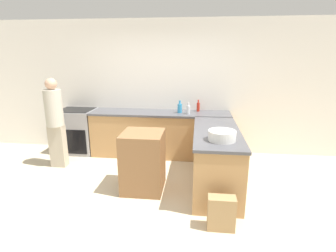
{
  "coord_description": "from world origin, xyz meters",
  "views": [
    {
      "loc": [
        0.74,
        -3.34,
        2.01
      ],
      "look_at": [
        0.3,
        0.52,
        0.95
      ],
      "focal_mm": 28.0,
      "sensor_mm": 36.0,
      "label": 1
    }
  ],
  "objects": [
    {
      "name": "dish_soap_bottle",
      "position": [
        0.39,
        1.69,
        1.0
      ],
      "size": [
        0.09,
        0.09,
        0.24
      ],
      "color": "#338CBF",
      "rests_on": "counter_back"
    },
    {
      "name": "counter_back",
      "position": [
        0.0,
        1.7,
        0.45
      ],
      "size": [
        2.77,
        0.65,
        0.9
      ],
      "color": "tan",
      "rests_on": "ground_plane"
    },
    {
      "name": "vinegar_bottle_clear",
      "position": [
        0.56,
        1.6,
        0.99
      ],
      "size": [
        0.07,
        0.07,
        0.22
      ],
      "color": "silver",
      "rests_on": "counter_back"
    },
    {
      "name": "paper_bag",
      "position": [
        1.06,
        -0.59,
        0.21
      ],
      "size": [
        0.32,
        0.17,
        0.42
      ],
      "color": "#A88456",
      "rests_on": "ground_plane"
    },
    {
      "name": "island_table",
      "position": [
        -0.05,
        0.26,
        0.45
      ],
      "size": [
        0.61,
        0.62,
        0.91
      ],
      "color": "brown",
      "rests_on": "ground_plane"
    },
    {
      "name": "person_by_range",
      "position": [
        -1.78,
        0.93,
        0.89
      ],
      "size": [
        0.3,
        0.3,
        1.62
      ],
      "color": "#ADA38E",
      "rests_on": "ground_plane"
    },
    {
      "name": "ground_plane",
      "position": [
        0.0,
        0.0,
        0.0
      ],
      "size": [
        14.0,
        14.0,
        0.0
      ],
      "primitive_type": "plane",
      "color": "beige"
    },
    {
      "name": "range_oven",
      "position": [
        -1.75,
        1.7,
        0.46
      ],
      "size": [
        0.72,
        0.63,
        0.92
      ],
      "color": "#99999E",
      "rests_on": "ground_plane"
    },
    {
      "name": "mixing_bowl",
      "position": [
        1.08,
        0.04,
        0.97
      ],
      "size": [
        0.37,
        0.37,
        0.14
      ],
      "color": "white",
      "rests_on": "counter_peninsula"
    },
    {
      "name": "counter_peninsula",
      "position": [
        1.04,
        0.52,
        0.45
      ],
      "size": [
        0.69,
        1.79,
        0.9
      ],
      "color": "tan",
      "rests_on": "ground_plane"
    },
    {
      "name": "wall_back",
      "position": [
        0.0,
        2.04,
        1.35
      ],
      "size": [
        8.0,
        0.06,
        2.7
      ],
      "color": "white",
      "rests_on": "ground_plane"
    },
    {
      "name": "hot_sauce_bottle",
      "position": [
        0.75,
        1.87,
        1.0
      ],
      "size": [
        0.06,
        0.06,
        0.24
      ],
      "color": "red",
      "rests_on": "counter_back"
    }
  ]
}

